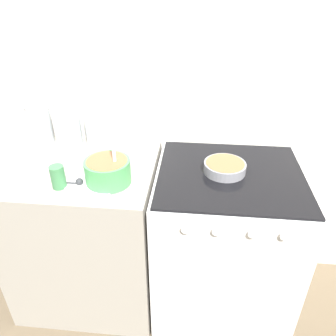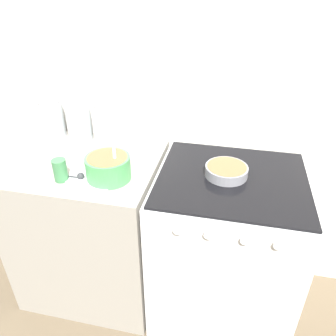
{
  "view_description": "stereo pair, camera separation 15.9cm",
  "coord_description": "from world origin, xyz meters",
  "px_view_note": "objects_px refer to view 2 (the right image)",
  "views": [
    {
      "loc": [
        0.21,
        -1.08,
        1.8
      ],
      "look_at": [
        0.08,
        0.28,
        0.98
      ],
      "focal_mm": 35.0,
      "sensor_mm": 36.0,
      "label": 1
    },
    {
      "loc": [
        0.37,
        -1.05,
        1.8
      ],
      "look_at": [
        0.08,
        0.28,
        0.98
      ],
      "focal_mm": 35.0,
      "sensor_mm": 36.0,
      "label": 2
    }
  ],
  "objects_px": {
    "mixing_bowl": "(108,166)",
    "storage_jar_right": "(107,126)",
    "storage_jar_left": "(52,121)",
    "baking_pan": "(226,171)",
    "tin_can": "(60,170)",
    "storage_jar_middle": "(79,122)",
    "stove": "(224,246)"
  },
  "relations": [
    {
      "from": "stove",
      "to": "baking_pan",
      "type": "xyz_separation_m",
      "value": [
        -0.03,
        0.01,
        0.49
      ]
    },
    {
      "from": "baking_pan",
      "to": "storage_jar_left",
      "type": "xyz_separation_m",
      "value": [
        -1.06,
        0.23,
        0.07
      ]
    },
    {
      "from": "mixing_bowl",
      "to": "storage_jar_right",
      "type": "xyz_separation_m",
      "value": [
        -0.15,
        0.38,
        0.03
      ]
    },
    {
      "from": "mixing_bowl",
      "to": "storage_jar_right",
      "type": "distance_m",
      "value": 0.41
    },
    {
      "from": "baking_pan",
      "to": "tin_can",
      "type": "relative_size",
      "value": 1.88
    },
    {
      "from": "mixing_bowl",
      "to": "storage_jar_left",
      "type": "xyz_separation_m",
      "value": [
        -0.5,
        0.38,
        0.03
      ]
    },
    {
      "from": "stove",
      "to": "baking_pan",
      "type": "bearing_deg",
      "value": 160.19
    },
    {
      "from": "stove",
      "to": "storage_jar_middle",
      "type": "height_order",
      "value": "storage_jar_middle"
    },
    {
      "from": "baking_pan",
      "to": "storage_jar_middle",
      "type": "relative_size",
      "value": 0.82
    },
    {
      "from": "stove",
      "to": "tin_can",
      "type": "height_order",
      "value": "tin_can"
    },
    {
      "from": "storage_jar_middle",
      "to": "mixing_bowl",
      "type": "bearing_deg",
      "value": -49.43
    },
    {
      "from": "baking_pan",
      "to": "mixing_bowl",
      "type": "bearing_deg",
      "value": -165.3
    },
    {
      "from": "storage_jar_middle",
      "to": "tin_can",
      "type": "height_order",
      "value": "storage_jar_middle"
    },
    {
      "from": "storage_jar_middle",
      "to": "tin_can",
      "type": "xyz_separation_m",
      "value": [
        0.11,
        -0.44,
        -0.05
      ]
    },
    {
      "from": "stove",
      "to": "mixing_bowl",
      "type": "relative_size",
      "value": 2.94
    },
    {
      "from": "baking_pan",
      "to": "storage_jar_right",
      "type": "relative_size",
      "value": 0.89
    },
    {
      "from": "baking_pan",
      "to": "tin_can",
      "type": "bearing_deg",
      "value": -164.76
    },
    {
      "from": "stove",
      "to": "storage_jar_middle",
      "type": "relative_size",
      "value": 3.63
    },
    {
      "from": "mixing_bowl",
      "to": "storage_jar_middle",
      "type": "distance_m",
      "value": 0.5
    },
    {
      "from": "stove",
      "to": "storage_jar_left",
      "type": "height_order",
      "value": "storage_jar_left"
    },
    {
      "from": "storage_jar_left",
      "to": "tin_can",
      "type": "bearing_deg",
      "value": -57.75
    },
    {
      "from": "mixing_bowl",
      "to": "storage_jar_left",
      "type": "relative_size",
      "value": 1.37
    },
    {
      "from": "stove",
      "to": "storage_jar_left",
      "type": "relative_size",
      "value": 4.04
    },
    {
      "from": "mixing_bowl",
      "to": "storage_jar_left",
      "type": "distance_m",
      "value": 0.63
    },
    {
      "from": "storage_jar_middle",
      "to": "tin_can",
      "type": "relative_size",
      "value": 2.28
    },
    {
      "from": "storage_jar_left",
      "to": "tin_can",
      "type": "relative_size",
      "value": 2.06
    },
    {
      "from": "storage_jar_left",
      "to": "storage_jar_right",
      "type": "height_order",
      "value": "storage_jar_right"
    },
    {
      "from": "mixing_bowl",
      "to": "storage_jar_right",
      "type": "relative_size",
      "value": 1.34
    },
    {
      "from": "baking_pan",
      "to": "storage_jar_left",
      "type": "distance_m",
      "value": 1.08
    },
    {
      "from": "tin_can",
      "to": "storage_jar_left",
      "type": "bearing_deg",
      "value": 122.25
    },
    {
      "from": "mixing_bowl",
      "to": "tin_can",
      "type": "relative_size",
      "value": 2.83
    },
    {
      "from": "mixing_bowl",
      "to": "stove",
      "type": "bearing_deg",
      "value": 12.81
    }
  ]
}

